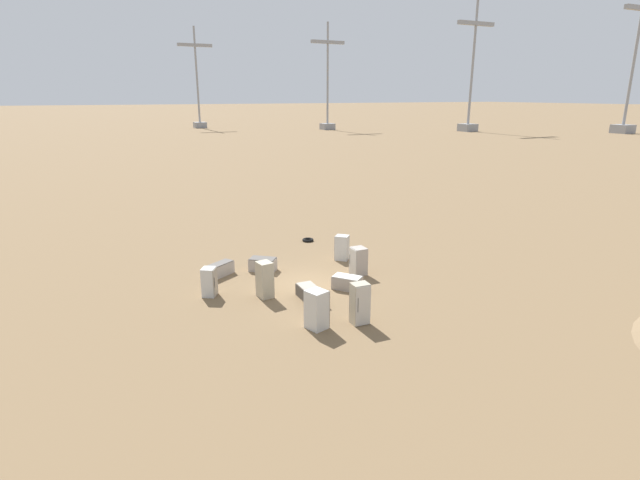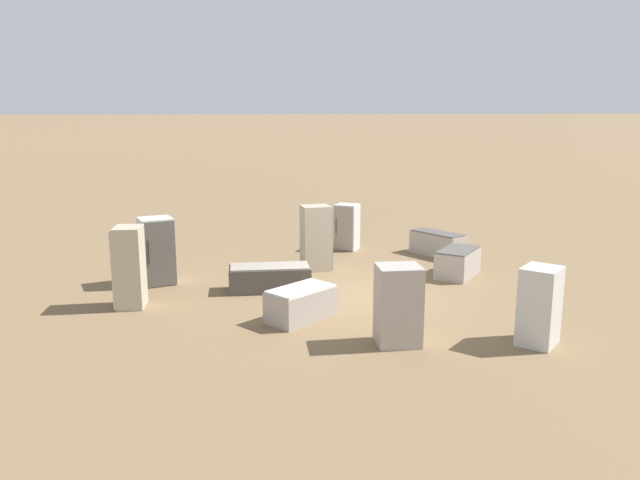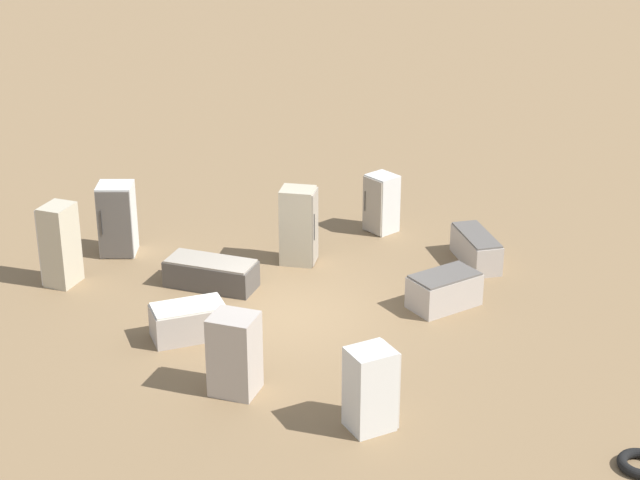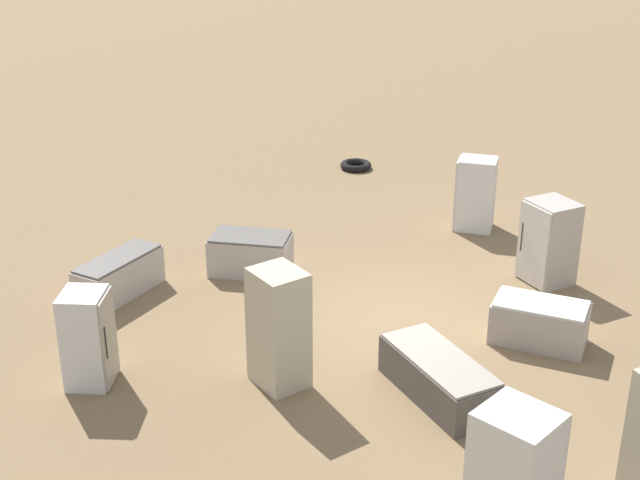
% 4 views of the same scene
% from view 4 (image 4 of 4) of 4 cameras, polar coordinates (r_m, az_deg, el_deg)
% --- Properties ---
extents(ground_plane, '(1000.00, 1000.00, 0.00)m').
position_cam_4_polar(ground_plane, '(14.43, 5.27, -5.19)').
color(ground_plane, brown).
extents(discarded_fridge_0, '(0.84, 1.94, 0.61)m').
position_cam_4_polar(discarded_fridge_0, '(12.46, 7.61, -8.68)').
color(discarded_fridge_0, '#4C4742').
rests_on(discarded_fridge_0, ground_plane).
extents(discarded_fridge_1, '(0.71, 0.85, 1.74)m').
position_cam_4_polar(discarded_fridge_1, '(12.38, -2.68, -5.64)').
color(discarded_fridge_1, '#B2A88E').
rests_on(discarded_fridge_1, ground_plane).
extents(discarded_fridge_2, '(1.60, 1.51, 0.71)m').
position_cam_4_polar(discarded_fridge_2, '(15.93, -4.46, -0.89)').
color(discarded_fridge_2, '#A89E93').
rests_on(discarded_fridge_2, ground_plane).
extents(discarded_fridge_3, '(1.47, 1.58, 0.68)m').
position_cam_4_polar(discarded_fridge_3, '(14.02, 13.86, -5.16)').
color(discarded_fridge_3, '#A89E93').
rests_on(discarded_fridge_3, ground_plane).
extents(discarded_fridge_4, '(0.87, 0.87, 1.40)m').
position_cam_4_polar(discarded_fridge_4, '(12.87, -14.63, -6.11)').
color(discarded_fridge_4, silver).
rests_on(discarded_fridge_4, ground_plane).
extents(discarded_fridge_5, '(0.96, 0.96, 1.65)m').
position_cam_4_polar(discarded_fridge_5, '(9.93, 12.31, -14.72)').
color(discarded_fridge_5, silver).
rests_on(discarded_fridge_5, ground_plane).
extents(discarded_fridge_6, '(0.97, 0.97, 1.46)m').
position_cam_4_polar(discarded_fridge_6, '(17.92, 9.91, 2.92)').
color(discarded_fridge_6, silver).
rests_on(discarded_fridge_6, ground_plane).
extents(discarded_fridge_7, '(1.72, 1.39, 0.70)m').
position_cam_4_polar(discarded_fridge_7, '(15.44, -12.73, -2.27)').
color(discarded_fridge_7, '#A89E93').
rests_on(discarded_fridge_7, ground_plane).
extents(discarded_fridge_9, '(0.76, 0.80, 1.48)m').
position_cam_4_polar(discarded_fridge_9, '(15.89, 14.43, -0.14)').
color(discarded_fridge_9, '#A89E93').
rests_on(discarded_fridge_9, ground_plane).
extents(scrap_tire, '(0.75, 0.75, 0.16)m').
position_cam_4_polar(scrap_tire, '(21.41, 2.31, 4.80)').
color(scrap_tire, black).
rests_on(scrap_tire, ground_plane).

